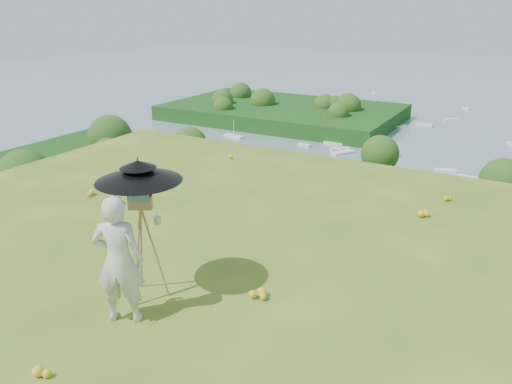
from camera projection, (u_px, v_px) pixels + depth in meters
The scene contains 12 objects.
ground at pixel (181, 261), 8.27m from camera, with size 14.00×14.00×0.00m, color #4C611B.
forest_slope at pixel (426, 380), 46.92m from camera, with size 140.00×56.00×22.00m, color #12380F.
shoreline_tier at pixel (472, 266), 82.00m from camera, with size 170.00×28.00×8.00m, color slate.
peninsula at pixel (283, 105), 179.49m from camera, with size 90.00×60.00×12.00m, color #12380F, non-canonical shape.
slope_trees at pixel (445, 247), 42.05m from camera, with size 110.00×50.00×6.00m, color #284F17, non-canonical shape.
harbor_town at pixel (479, 230), 79.75m from camera, with size 110.00×22.00×5.00m, color silver, non-canonical shape.
moored_boats at pixel (468, 135), 157.17m from camera, with size 140.00×140.00×0.70m, color silver, non-canonical shape.
wildflowers at pixel (190, 252), 8.45m from camera, with size 10.00×10.50×0.12m, color yellow, non-canonical shape.
painter at pixel (119, 260), 6.42m from camera, with size 0.65×0.43×1.78m, color beige.
field_easel at pixel (144, 243), 6.98m from camera, with size 0.65×0.65×1.70m, color #A77846, non-canonical shape.
sun_umbrella at pixel (139, 182), 6.69m from camera, with size 1.17×1.17×0.69m, color black, non-canonical shape.
painter_cap at pixel (112, 200), 6.13m from camera, with size 0.18×0.22×0.10m, color pink, non-canonical shape.
Camera 1 is at (4.70, -5.80, 3.94)m, focal length 35.00 mm.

